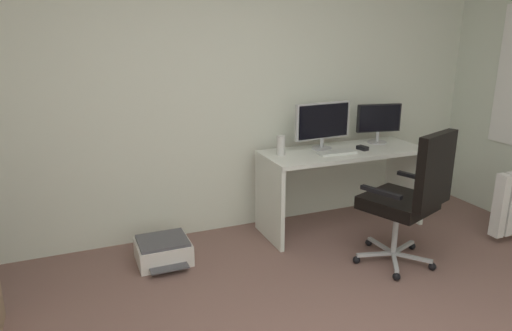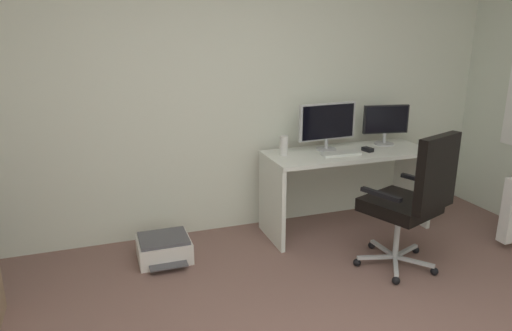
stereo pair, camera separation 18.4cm
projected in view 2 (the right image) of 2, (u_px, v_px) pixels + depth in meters
name	position (u px, v px, depth m)	size (l,w,h in m)	color
wall_back	(209.00, 92.00, 3.99)	(5.48, 0.10, 2.51)	silver
desk	(347.00, 172.00, 4.17)	(1.49, 0.57, 0.74)	white
monitor_main	(327.00, 123.00, 4.09)	(0.55, 0.18, 0.42)	#B2B5B7
monitor_secondary	(386.00, 122.00, 4.29)	(0.43, 0.18, 0.37)	#B2B5B7
keyboard	(341.00, 154.00, 3.99)	(0.34, 0.13, 0.02)	silver
computer_mouse	(368.00, 149.00, 4.10)	(0.06, 0.10, 0.03)	black
desktop_speaker	(284.00, 146.00, 3.95)	(0.07, 0.07, 0.17)	silver
office_chair	(413.00, 197.00, 3.40)	(0.64, 0.69, 1.08)	#B7BABC
printer	(164.00, 248.00, 3.71)	(0.41, 0.45, 0.19)	silver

